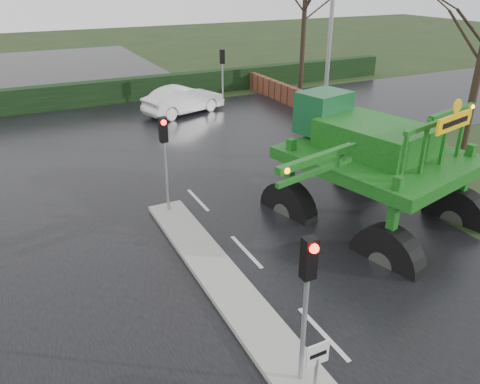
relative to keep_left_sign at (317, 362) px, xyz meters
name	(u,v)px	position (x,y,z in m)	size (l,w,h in m)	color
ground	(323,334)	(1.30, 1.50, -1.06)	(140.00, 140.00, 0.00)	black
road_main	(180,181)	(1.30, 11.50, -1.05)	(14.00, 80.00, 0.02)	black
road_cross	(140,139)	(1.30, 17.50, -1.05)	(80.00, 12.00, 0.02)	black
median_island	(221,278)	(0.00, 4.50, -0.97)	(1.20, 10.00, 0.16)	gray
hedge_row	(106,92)	(1.30, 25.50, -0.31)	(44.00, 0.90, 1.50)	black
brick_wall	(311,104)	(11.80, 17.50, -0.46)	(0.40, 20.00, 1.20)	#592D1E
keep_left_sign	(317,362)	(0.00, 0.00, 0.00)	(0.50, 0.07, 1.35)	gray
traffic_signal_near	(307,282)	(0.00, 0.49, 1.53)	(0.26, 0.33, 3.52)	gray
traffic_signal_mid	(164,145)	(0.00, 8.99, 1.53)	(0.26, 0.33, 3.52)	gray
traffic_signal_far	(222,65)	(7.80, 21.51, 1.53)	(0.26, 0.33, 3.52)	gray
street_light_right	(326,15)	(9.49, 13.50, 4.93)	(3.85, 0.30, 10.00)	gray
crop_sprayer	(391,175)	(4.74, 3.47, 1.66)	(10.05, 7.31, 5.74)	black
white_sedan	(184,114)	(4.99, 21.01, -1.06)	(1.74, 4.99, 1.65)	white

